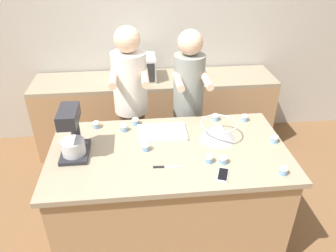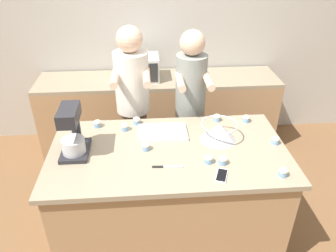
% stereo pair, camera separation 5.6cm
% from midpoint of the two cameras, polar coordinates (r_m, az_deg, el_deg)
% --- Properties ---
extents(ground_plane, '(16.00, 16.00, 0.00)m').
position_cam_midpoint_polar(ground_plane, '(3.14, -0.44, -18.41)').
color(ground_plane, brown).
extents(back_wall, '(10.00, 0.06, 2.70)m').
position_cam_midpoint_polar(back_wall, '(4.03, -3.17, 16.12)').
color(back_wall, '#B2ADA3').
rests_on(back_wall, ground_plane).
extents(island_counter, '(1.81, 0.97, 0.95)m').
position_cam_midpoint_polar(island_counter, '(2.79, -0.48, -12.05)').
color(island_counter, '#A87F56').
rests_on(island_counter, ground_plane).
extents(back_counter, '(2.80, 0.60, 0.90)m').
position_cam_midpoint_polar(back_counter, '(4.04, -2.53, 2.39)').
color(back_counter, '#A87F56').
rests_on(back_counter, ground_plane).
extents(person_left, '(0.33, 0.50, 1.71)m').
position_cam_midpoint_polar(person_left, '(3.12, -6.85, 2.66)').
color(person_left, brown).
rests_on(person_left, ground_plane).
extents(person_right, '(0.30, 0.48, 1.66)m').
position_cam_midpoint_polar(person_right, '(3.15, 3.00, 2.93)').
color(person_right, '#33384C').
rests_on(person_right, ground_plane).
extents(stand_mixer, '(0.20, 0.30, 0.38)m').
position_cam_midpoint_polar(stand_mixer, '(2.46, -16.94, -1.49)').
color(stand_mixer, '#232328').
rests_on(stand_mixer, island_counter).
extents(mixing_bowl, '(0.29, 0.29, 0.14)m').
position_cam_midpoint_polar(mixing_bowl, '(2.61, 8.13, -0.75)').
color(mixing_bowl, '#BCBCC1').
rests_on(mixing_bowl, island_counter).
extents(baking_tray, '(0.40, 0.26, 0.04)m').
position_cam_midpoint_polar(baking_tray, '(2.67, -1.67, -1.02)').
color(baking_tray, silver).
rests_on(baking_tray, island_counter).
extents(microwave_oven, '(0.44, 0.34, 0.27)m').
position_cam_midpoint_polar(microwave_oven, '(3.79, -6.06, 10.00)').
color(microwave_oven, silver).
rests_on(microwave_oven, back_counter).
extents(cell_phone, '(0.12, 0.16, 0.01)m').
position_cam_midpoint_polar(cell_phone, '(2.28, 8.84, -8.37)').
color(cell_phone, silver).
rests_on(cell_phone, island_counter).
extents(knife, '(0.22, 0.03, 0.01)m').
position_cam_midpoint_polar(knife, '(2.32, -0.95, -7.12)').
color(knife, '#BCBCC1').
rests_on(knife, island_counter).
extents(cupcake_0, '(0.06, 0.06, 0.06)m').
position_cam_midpoint_polar(cupcake_0, '(2.37, 6.54, -5.59)').
color(cupcake_0, '#759EC6').
rests_on(cupcake_0, island_counter).
extents(cupcake_1, '(0.06, 0.06, 0.06)m').
position_cam_midpoint_polar(cupcake_1, '(2.92, 12.66, 1.47)').
color(cupcake_1, '#759EC6').
rests_on(cupcake_1, island_counter).
extents(cupcake_2, '(0.06, 0.06, 0.06)m').
position_cam_midpoint_polar(cupcake_2, '(2.81, -6.24, 0.87)').
color(cupcake_2, '#759EC6').
rests_on(cupcake_2, island_counter).
extents(cupcake_3, '(0.06, 0.06, 0.06)m').
position_cam_midpoint_polar(cupcake_3, '(2.69, 17.51, -2.07)').
color(cupcake_3, '#759EC6').
rests_on(cupcake_3, island_counter).
extents(cupcake_4, '(0.06, 0.06, 0.06)m').
position_cam_midpoint_polar(cupcake_4, '(2.89, 7.73, 1.59)').
color(cupcake_4, '#759EC6').
rests_on(cupcake_4, island_counter).
extents(cupcake_5, '(0.06, 0.06, 0.06)m').
position_cam_midpoint_polar(cupcake_5, '(2.37, 9.00, -5.72)').
color(cupcake_5, '#759EC6').
rests_on(cupcake_5, island_counter).
extents(cupcake_6, '(0.06, 0.06, 0.06)m').
position_cam_midpoint_polar(cupcake_6, '(2.74, -8.25, -0.23)').
color(cupcake_6, '#759EC6').
rests_on(cupcake_6, island_counter).
extents(cupcake_7, '(0.06, 0.06, 0.06)m').
position_cam_midpoint_polar(cupcake_7, '(2.37, 18.86, -7.24)').
color(cupcake_7, '#759EC6').
rests_on(cupcake_7, island_counter).
extents(cupcake_8, '(0.06, 0.06, 0.06)m').
position_cam_midpoint_polar(cupcake_8, '(2.48, -4.46, -3.58)').
color(cupcake_8, '#759EC6').
rests_on(cupcake_8, island_counter).
extents(cupcake_9, '(0.06, 0.06, 0.06)m').
position_cam_midpoint_polar(cupcake_9, '(2.82, -12.96, 0.28)').
color(cupcake_9, '#759EC6').
rests_on(cupcake_9, island_counter).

